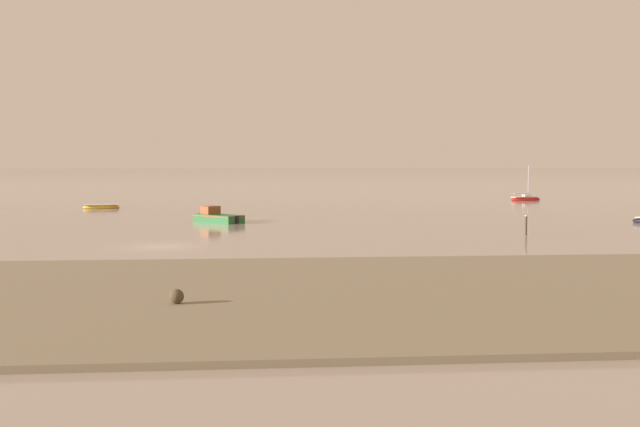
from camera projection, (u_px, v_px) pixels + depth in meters
ground_plane at (162, 247)px, 51.41m from camera, size 800.00×800.00×0.00m
mudflat_shore at (17, 299)px, 31.75m from camera, size 334.86×22.13×0.24m
tidal_rock_near at (177, 296)px, 29.96m from camera, size 0.55×0.55×0.55m
sailboat_moored_2 at (525, 199)px, 107.83m from camera, size 4.61×2.27×4.96m
rowboat_moored_1 at (101, 207)px, 90.63m from camera, size 4.27×2.15×0.64m
motorboat_moored_3 at (212, 218)px, 71.44m from camera, size 5.20×5.35×2.11m
mooring_post_near at (526, 225)px, 59.70m from camera, size 0.22×0.22×1.63m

